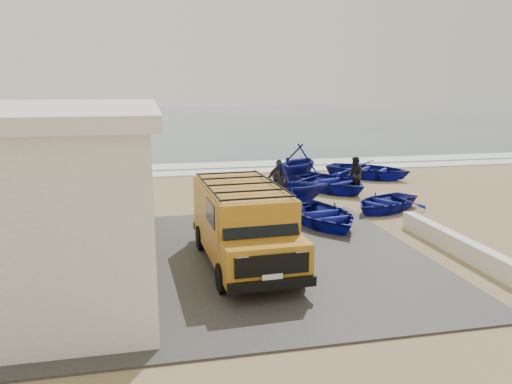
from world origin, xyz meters
TOP-DOWN VIEW (x-y plane):
  - ground at (0.00, 0.00)m, footprint 160.00×160.00m
  - slab at (-2.00, -2.00)m, footprint 12.00×10.00m
  - ocean at (0.00, 56.00)m, footprint 180.00×88.00m
  - surf_line at (0.00, 12.00)m, footprint 180.00×1.60m
  - surf_wash at (0.00, 14.50)m, footprint 180.00×2.20m
  - parapet at (5.00, -3.00)m, footprint 0.35×6.00m
  - van at (-1.16, -2.33)m, footprint 2.29×5.23m
  - boat_near_left at (2.20, 0.83)m, footprint 3.27×4.17m
  - boat_near_right at (5.25, 2.24)m, footprint 4.04×3.74m
  - boat_mid_left at (1.64, 3.44)m, footprint 3.48×3.01m
  - boat_mid_right at (4.45, 6.17)m, footprint 4.49×5.13m
  - boat_far_left at (3.78, 8.89)m, footprint 4.54×4.66m
  - boat_far_right at (7.56, 8.75)m, footprint 5.27×5.19m
  - fisherman_front at (1.52, 3.89)m, footprint 0.74×0.59m
  - fisherman_middle at (5.39, 5.47)m, footprint 0.64×0.81m
  - fisherman_back at (1.81, 5.30)m, footprint 1.02×0.51m

SIDE VIEW (x-z plane):
  - ground at x=0.00m, z-range 0.00..0.00m
  - ocean at x=0.00m, z-range 0.00..0.01m
  - surf_wash at x=0.00m, z-range 0.00..0.04m
  - slab at x=-2.00m, z-range 0.00..0.05m
  - surf_line at x=0.00m, z-range 0.00..0.06m
  - parapet at x=5.00m, z-range 0.00..0.55m
  - boat_near_right at x=5.25m, z-range 0.00..0.68m
  - boat_near_left at x=2.20m, z-range 0.00..0.79m
  - boat_mid_right at x=4.45m, z-range 0.00..0.89m
  - boat_far_right at x=7.56m, z-range 0.00..0.89m
  - fisherman_middle at x=5.39m, z-range 0.00..1.65m
  - fisherman_back at x=1.81m, z-range 0.00..1.67m
  - fisherman_front at x=1.52m, z-range 0.00..1.78m
  - boat_mid_left at x=1.64m, z-range 0.00..1.82m
  - boat_far_left at x=3.78m, z-range 0.00..1.87m
  - van at x=-1.16m, z-range 0.08..2.29m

